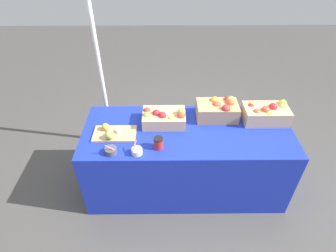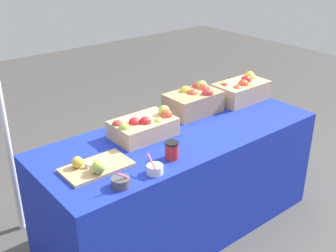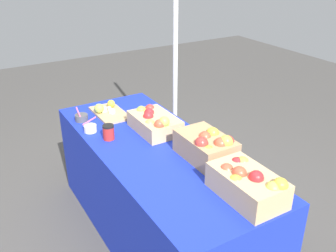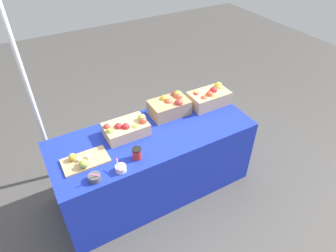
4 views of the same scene
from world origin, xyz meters
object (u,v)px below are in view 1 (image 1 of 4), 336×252
apple_crate_right (164,117)px  sample_bowl_mid (111,151)px  cutting_board_front (113,133)px  coffee_cup (158,143)px  sample_bowl_near (137,151)px  apple_crate_left (266,113)px  apple_crate_middle (219,109)px  tent_pole (99,64)px

apple_crate_right → sample_bowl_mid: size_ratio=3.68×
cutting_board_front → coffee_cup: bearing=-21.8°
sample_bowl_near → coffee_cup: 0.19m
apple_crate_left → apple_crate_middle: size_ratio=1.07×
apple_crate_left → apple_crate_middle: apple_crate_middle is taller
apple_crate_middle → tent_pole: (-1.18, 0.50, 0.22)m
apple_crate_left → cutting_board_front: bearing=-171.6°
apple_crate_left → sample_bowl_mid: 1.44m
apple_crate_middle → sample_bowl_mid: size_ratio=3.62×
cutting_board_front → sample_bowl_mid: bearing=-85.1°
apple_crate_left → cutting_board_front: 1.41m
apple_crate_middle → sample_bowl_mid: 1.07m
apple_crate_right → sample_bowl_near: 0.46m
sample_bowl_near → apple_crate_middle: bearing=33.7°
apple_crate_middle → cutting_board_front: size_ratio=1.02×
apple_crate_right → tent_pole: (-0.67, 0.59, 0.24)m
apple_crate_right → apple_crate_middle: bearing=10.0°
cutting_board_front → sample_bowl_near: (0.23, -0.23, 0.00)m
apple_crate_right → sample_bowl_near: apple_crate_right is taller
sample_bowl_near → tent_pole: bearing=114.3°
cutting_board_front → sample_bowl_mid: 0.22m
apple_crate_middle → apple_crate_right: bearing=-170.0°
coffee_cup → tent_pole: bearing=124.1°
apple_crate_right → coffee_cup: bearing=-97.7°
tent_pole → apple_crate_right: bearing=-41.4°
sample_bowl_mid → coffee_cup: sample_bowl_mid is taller
apple_crate_right → sample_bowl_mid: apple_crate_right is taller
tent_pole → cutting_board_front: bearing=-74.1°
cutting_board_front → apple_crate_middle: bearing=15.0°
cutting_board_front → apple_crate_right: bearing=20.5°
apple_crate_left → apple_crate_middle: (-0.43, 0.05, 0.01)m
apple_crate_left → cutting_board_front: (-1.39, -0.21, -0.06)m
apple_crate_middle → tent_pole: size_ratio=0.18×
sample_bowl_mid → apple_crate_middle: bearing=27.0°
apple_crate_right → coffee_cup: apple_crate_right is taller
apple_crate_middle → coffee_cup: bearing=-143.1°
apple_crate_left → apple_crate_middle: bearing=172.8°
apple_crate_right → coffee_cup: (-0.04, -0.33, -0.01)m
cutting_board_front → tent_pole: 0.84m
apple_crate_left → coffee_cup: 1.06m
apple_crate_left → sample_bowl_near: size_ratio=3.90×
apple_crate_right → coffee_cup: size_ratio=3.73×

